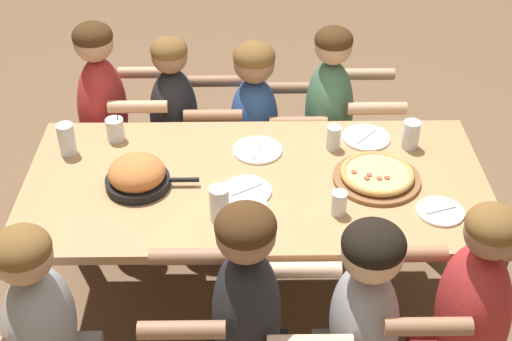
% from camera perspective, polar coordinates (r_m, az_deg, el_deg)
% --- Properties ---
extents(ground_plane, '(18.00, 18.00, 0.00)m').
position_cam_1_polar(ground_plane, '(3.51, 0.00, -11.21)').
color(ground_plane, brown).
rests_on(ground_plane, ground).
extents(dining_table, '(1.94, 0.93, 0.79)m').
position_cam_1_polar(dining_table, '(3.03, 0.00, -2.10)').
color(dining_table, tan).
rests_on(dining_table, ground).
extents(pizza_board_main, '(0.37, 0.37, 0.05)m').
position_cam_1_polar(pizza_board_main, '(3.01, 9.65, -0.40)').
color(pizza_board_main, brown).
rests_on(pizza_board_main, dining_table).
extents(skillet_bowl, '(0.39, 0.27, 0.13)m').
position_cam_1_polar(skillet_bowl, '(2.96, -9.48, -0.38)').
color(skillet_bowl, black).
rests_on(skillet_bowl, dining_table).
extents(empty_plate_a, '(0.22, 0.22, 0.02)m').
position_cam_1_polar(empty_plate_a, '(3.15, 0.12, 1.64)').
color(empty_plate_a, white).
rests_on(empty_plate_a, dining_table).
extents(empty_plate_b, '(0.21, 0.21, 0.02)m').
position_cam_1_polar(empty_plate_b, '(2.91, -0.79, -1.65)').
color(empty_plate_b, white).
rests_on(empty_plate_b, dining_table).
extents(empty_plate_c, '(0.22, 0.22, 0.02)m').
position_cam_1_polar(empty_plate_c, '(3.28, 8.79, 2.62)').
color(empty_plate_c, white).
rests_on(empty_plate_c, dining_table).
extents(empty_plate_d, '(0.19, 0.19, 0.02)m').
position_cam_1_polar(empty_plate_d, '(2.90, 14.51, -3.19)').
color(empty_plate_d, white).
rests_on(empty_plate_d, dining_table).
extents(cocktail_glass_blue, '(0.08, 0.08, 0.13)m').
position_cam_1_polar(cocktail_glass_blue, '(3.28, -11.19, 3.17)').
color(cocktail_glass_blue, silver).
rests_on(cocktail_glass_blue, dining_table).
extents(drinking_glass_a, '(0.08, 0.08, 0.13)m').
position_cam_1_polar(drinking_glass_a, '(3.23, 12.27, 2.72)').
color(drinking_glass_a, silver).
rests_on(drinking_glass_a, dining_table).
extents(drinking_glass_b, '(0.06, 0.06, 0.10)m').
position_cam_1_polar(drinking_glass_b, '(2.80, 6.65, -2.72)').
color(drinking_glass_b, silver).
rests_on(drinking_glass_b, dining_table).
extents(drinking_glass_c, '(0.08, 0.08, 0.15)m').
position_cam_1_polar(drinking_glass_c, '(3.22, -14.88, 2.32)').
color(drinking_glass_c, silver).
rests_on(drinking_glass_c, dining_table).
extents(drinking_glass_d, '(0.06, 0.06, 0.11)m').
position_cam_1_polar(drinking_glass_d, '(3.17, 6.21, 2.52)').
color(drinking_glass_d, silver).
rests_on(drinking_glass_d, dining_table).
extents(drinking_glass_e, '(0.08, 0.08, 0.15)m').
position_cam_1_polar(drinking_glass_e, '(2.75, -2.94, -2.79)').
color(drinking_glass_e, silver).
rests_on(drinking_glass_e, dining_table).
extents(drinking_glass_f, '(0.06, 0.06, 0.11)m').
position_cam_1_polar(drinking_glass_f, '(2.72, 0.26, -3.63)').
color(drinking_glass_f, silver).
rests_on(drinking_glass_f, dining_table).
extents(diner_far_left, '(0.51, 0.40, 1.20)m').
position_cam_1_polar(diner_far_left, '(3.75, -11.74, 2.39)').
color(diner_far_left, '#B22D2D').
rests_on(diner_far_left, ground).
extents(diner_far_center, '(0.51, 0.40, 1.09)m').
position_cam_1_polar(diner_far_center, '(3.71, -0.01, 1.96)').
color(diner_far_center, '#2D5193').
rests_on(diner_far_center, ground).
extents(diner_far_midright, '(0.51, 0.40, 1.17)m').
position_cam_1_polar(diner_far_midright, '(3.71, 5.74, 2.33)').
color(diner_far_midright, '#477556').
rests_on(diner_far_midright, ground).
extents(diner_far_midleft, '(0.51, 0.40, 1.12)m').
position_cam_1_polar(diner_far_midleft, '(3.72, -6.32, 1.90)').
color(diner_far_midleft, '#232328').
rests_on(diner_far_midleft, ground).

